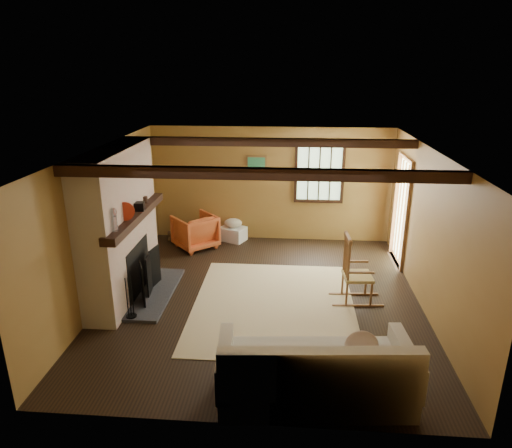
# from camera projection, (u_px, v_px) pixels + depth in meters

# --- Properties ---
(ground) EXTENTS (5.50, 5.50, 0.00)m
(ground) POSITION_uv_depth(u_px,v_px,m) (262.00, 298.00, 7.37)
(ground) COLOR black
(ground) RESTS_ON ground
(room_envelope) EXTENTS (5.02, 5.52, 2.44)m
(room_envelope) POSITION_uv_depth(u_px,v_px,m) (278.00, 197.00, 7.06)
(room_envelope) COLOR olive
(room_envelope) RESTS_ON ground
(fireplace) EXTENTS (1.02, 2.30, 2.40)m
(fireplace) POSITION_uv_depth(u_px,v_px,m) (121.00, 231.00, 7.17)
(fireplace) COLOR #9F463D
(fireplace) RESTS_ON ground
(rug) EXTENTS (2.50, 3.00, 0.01)m
(rug) POSITION_uv_depth(u_px,v_px,m) (274.00, 305.00, 7.17)
(rug) COLOR tan
(rug) RESTS_ON ground
(rocking_chair) EXTENTS (0.83, 0.49, 1.12)m
(rocking_chair) POSITION_uv_depth(u_px,v_px,m) (355.00, 274.00, 7.15)
(rocking_chair) COLOR tan
(rocking_chair) RESTS_ON ground
(sofa) EXTENTS (2.22, 1.13, 0.87)m
(sofa) POSITION_uv_depth(u_px,v_px,m) (316.00, 375.00, 5.05)
(sofa) COLOR beige
(sofa) RESTS_ON ground
(firewood_pile) EXTENTS (0.62, 0.11, 0.23)m
(firewood_pile) POSITION_uv_depth(u_px,v_px,m) (183.00, 236.00, 9.73)
(firewood_pile) COLOR brown
(firewood_pile) RESTS_ON ground
(laundry_basket) EXTENTS (0.61, 0.55, 0.30)m
(laundry_basket) POSITION_uv_depth(u_px,v_px,m) (233.00, 234.00, 9.78)
(laundry_basket) COLOR silver
(laundry_basket) RESTS_ON ground
(basket_pillow) EXTENTS (0.42, 0.36, 0.19)m
(basket_pillow) POSITION_uv_depth(u_px,v_px,m) (233.00, 223.00, 9.70)
(basket_pillow) COLOR beige
(basket_pillow) RESTS_ON laundry_basket
(armchair) EXTENTS (1.07, 1.08, 0.70)m
(armchair) POSITION_uv_depth(u_px,v_px,m) (195.00, 231.00, 9.33)
(armchair) COLOR #BF6026
(armchair) RESTS_ON ground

